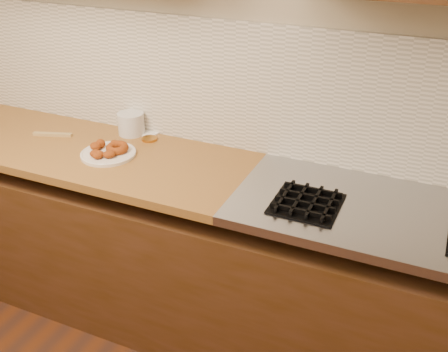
{
  "coord_description": "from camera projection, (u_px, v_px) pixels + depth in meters",
  "views": [
    {
      "loc": [
        1.22,
        -0.13,
        1.97
      ],
      "look_at": [
        0.43,
        1.64,
        0.93
      ],
      "focal_mm": 42.0,
      "sensor_mm": 36.0,
      "label": 1
    }
  ],
  "objects": [
    {
      "name": "butcher_block",
      "position": [
        33.0,
        140.0,
        2.65
      ],
      "size": [
        2.3,
        0.62,
        0.04
      ],
      "primitive_type": "cube",
      "color": "olive",
      "rests_on": "base_cabinet"
    },
    {
      "name": "base_cabinet",
      "position": [
        150.0,
        250.0,
        2.65
      ],
      "size": [
        3.6,
        0.6,
        0.77
      ],
      "primitive_type": "cube",
      "color": "#492A1A",
      "rests_on": "floor"
    },
    {
      "name": "burner_grates",
      "position": [
        392.0,
        220.0,
        1.93
      ],
      "size": [
        0.91,
        0.26,
        0.03
      ],
      "color": "black",
      "rests_on": "stovetop"
    },
    {
      "name": "wooden_utensil",
      "position": [
        53.0,
        134.0,
        2.64
      ],
      "size": [
        0.2,
        0.09,
        0.02
      ],
      "primitive_type": "cube",
      "rotation": [
        0.0,
        0.0,
        0.32
      ],
      "color": "tan",
      "rests_on": "butcher_block"
    },
    {
      "name": "fried_dough_chunks",
      "position": [
        103.0,
        149.0,
        2.43
      ],
      "size": [
        0.18,
        0.19,
        0.05
      ],
      "color": "#923A0A",
      "rests_on": "donut_plate"
    },
    {
      "name": "backsplash",
      "position": [
        171.0,
        78.0,
        2.5
      ],
      "size": [
        3.6,
        0.02,
        0.6
      ],
      "primitive_type": "cube",
      "color": "silver",
      "rests_on": "wall_back"
    },
    {
      "name": "donut_plate",
      "position": [
        108.0,
        154.0,
        2.44
      ],
      "size": [
        0.26,
        0.26,
        0.01
      ],
      "primitive_type": "cylinder",
      "color": "silver",
      "rests_on": "butcher_block"
    },
    {
      "name": "ring_donut",
      "position": [
        117.0,
        148.0,
        2.44
      ],
      "size": [
        0.13,
        0.13,
        0.05
      ],
      "primitive_type": "torus",
      "rotation": [
        0.1,
        0.0,
        0.25
      ],
      "color": "#923A0A",
      "rests_on": "donut_plate"
    },
    {
      "name": "wall_back",
      "position": [
        171.0,
        46.0,
        2.44
      ],
      "size": [
        4.0,
        0.02,
        2.7
      ],
      "primitive_type": "cube",
      "color": "tan",
      "rests_on": "ground"
    },
    {
      "name": "tub_lid",
      "position": [
        148.0,
        132.0,
        2.68
      ],
      "size": [
        0.13,
        0.13,
        0.01
      ],
      "primitive_type": "cylinder",
      "rotation": [
        0.0,
        0.0,
        -0.14
      ],
      "color": "white",
      "rests_on": "butcher_block"
    },
    {
      "name": "plastic_tub",
      "position": [
        131.0,
        124.0,
        2.64
      ],
      "size": [
        0.17,
        0.17,
        0.11
      ],
      "primitive_type": "cylinder",
      "rotation": [
        0.0,
        0.0,
        0.31
      ],
      "color": "silver",
      "rests_on": "butcher_block"
    },
    {
      "name": "stovetop",
      "position": [
        400.0,
        218.0,
        2.01
      ],
      "size": [
        1.3,
        0.62,
        0.04
      ],
      "primitive_type": "cube",
      "color": "#9EA0A5",
      "rests_on": "base_cabinet"
    },
    {
      "name": "brass_jar_lid",
      "position": [
        149.0,
        139.0,
        2.59
      ],
      "size": [
        0.1,
        0.1,
        0.01
      ],
      "primitive_type": "cylinder",
      "rotation": [
        0.0,
        0.0,
        -0.4
      ],
      "color": "#BB7A28",
      "rests_on": "butcher_block"
    }
  ]
}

